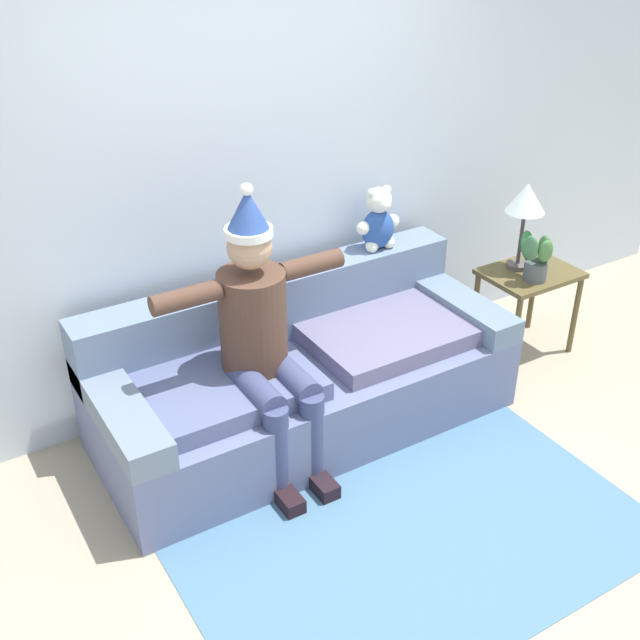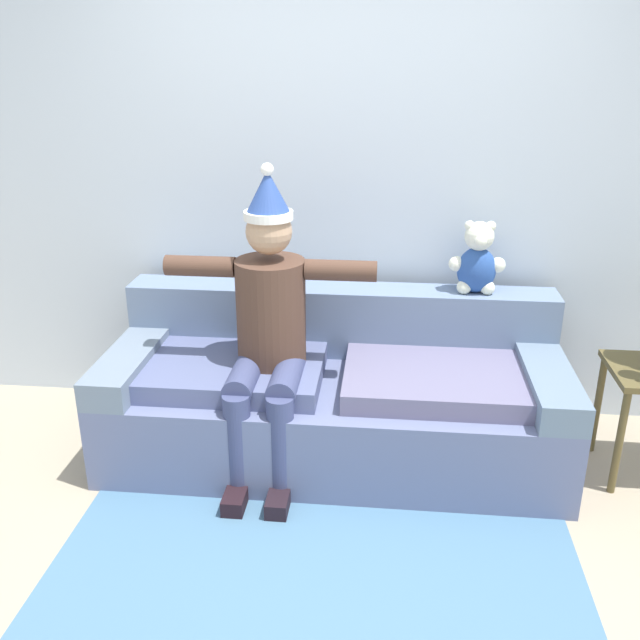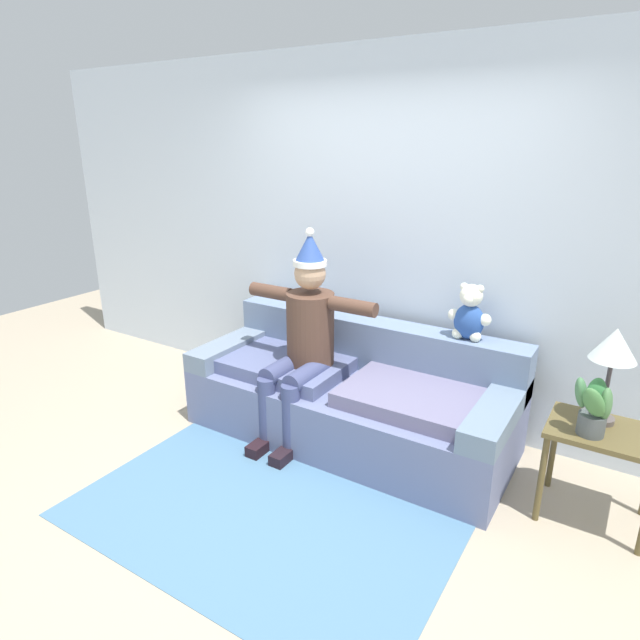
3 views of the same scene
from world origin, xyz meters
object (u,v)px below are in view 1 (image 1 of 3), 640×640
Objects in this scene: side_table at (529,285)px; person_seated at (262,333)px; potted_plant at (536,256)px; teddy_bear at (378,221)px; couch at (301,374)px; table_lamp at (526,202)px.

person_seated is at bearing -177.70° from side_table.
side_table is 1.73× the size of potted_plant.
couch is at bearing -157.04° from teddy_bear.
couch is 0.57m from person_seated.
teddy_bear is at bearing 22.96° from couch.
teddy_bear reaches higher than couch.
couch is at bearing 176.92° from side_table.
couch is at bearing 173.36° from potted_plant.
side_table is 0.28m from potted_plant.
teddy_bear is 0.69× the size of table_lamp.
potted_plant is (1.85, -0.02, -0.03)m from person_seated.
couch is 1.62m from side_table.
teddy_bear is 0.99m from potted_plant.
side_table is at bearing 2.30° from person_seated.
table_lamp is (1.89, 0.16, 0.25)m from person_seated.
teddy_bear is at bearing 156.86° from side_table.
table_lamp reaches higher than potted_plant.
teddy_bear is 0.92m from table_lamp.
potted_plant is at bearing -6.64° from couch.
couch is 3.98× the size of side_table.
potted_plant is (0.83, -0.48, -0.24)m from teddy_bear.
couch is 5.99× the size of teddy_bear.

